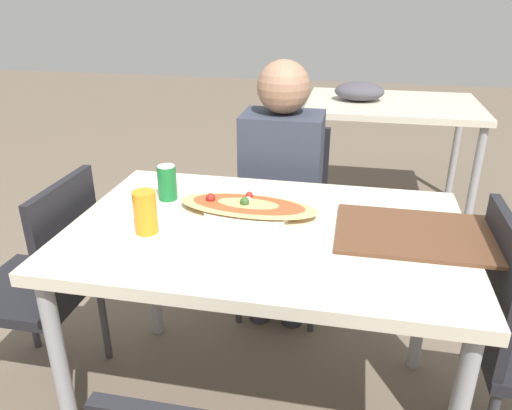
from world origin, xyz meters
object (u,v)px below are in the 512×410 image
Objects in this scene: soda_can at (167,183)px; chair_far_seated at (284,210)px; drink_glass at (145,212)px; chair_side_left at (46,278)px; pizza_main at (248,207)px; dining_table at (266,249)px; person_seated at (281,176)px.

chair_far_seated is at bearing 60.21° from soda_can.
soda_can is 0.93× the size of drink_glass.
chair_side_left reaches higher than pizza_main.
drink_glass is (-0.36, -0.11, 0.15)m from dining_table.
chair_far_seated is 1.79× the size of pizza_main.
soda_can is (-0.34, -0.59, 0.34)m from chair_far_seated.
chair_far_seated is 0.24m from person_seated.
chair_side_left is 0.73× the size of person_seated.
pizza_main is at bearing 130.24° from dining_table.
pizza_main is (-0.08, 0.10, 0.10)m from dining_table.
drink_glass reaches higher than chair_side_left.
chair_side_left is 0.57m from soda_can.
soda_can is at bearing -68.07° from chair_side_left.
chair_far_seated is 6.94× the size of soda_can.
dining_table is 9.95× the size of soda_can.
pizza_main is 3.60× the size of drink_glass.
pizza_main reaches higher than dining_table.
drink_glass is at bearing -100.84° from chair_side_left.
person_seated is at bearing 94.49° from dining_table.
pizza_main is (-0.03, -0.53, 0.08)m from person_seated.
dining_table is 0.40m from drink_glass.
person_seated reaches higher than pizza_main.
drink_glass reaches higher than pizza_main.
chair_side_left is at bearing -178.66° from dining_table.
chair_far_seated and chair_side_left have the same top height.
person_seated is at bearing -49.78° from chair_side_left.
person_seated is (-0.05, 0.63, 0.02)m from dining_table.
drink_glass is at bearing -83.84° from soda_can.
chair_side_left reaches higher than dining_table.
chair_far_seated is at bearing -45.15° from chair_side_left.
drink_glass reaches higher than soda_can.
pizza_main is 0.31m from soda_can.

